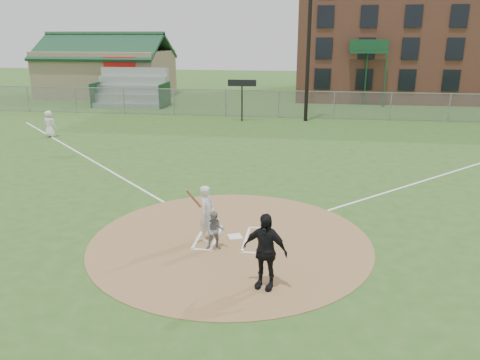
# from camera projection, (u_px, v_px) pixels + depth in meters

# --- Properties ---
(ground) EXTENTS (140.00, 140.00, 0.00)m
(ground) POSITION_uv_depth(u_px,v_px,m) (230.00, 241.00, 14.04)
(ground) COLOR #2D541C
(ground) RESTS_ON ground
(dirt_circle) EXTENTS (8.40, 8.40, 0.02)m
(dirt_circle) POSITION_uv_depth(u_px,v_px,m) (230.00, 240.00, 14.04)
(dirt_circle) COLOR olive
(dirt_circle) RESTS_ON ground
(home_plate) EXTENTS (0.53, 0.53, 0.03)m
(home_plate) POSITION_uv_depth(u_px,v_px,m) (235.00, 237.00, 14.25)
(home_plate) COLOR white
(home_plate) RESTS_ON dirt_circle
(foul_line_first) EXTENTS (17.04, 17.04, 0.01)m
(foul_line_first) POSITION_uv_depth(u_px,v_px,m) (457.00, 170.00, 21.31)
(foul_line_first) COLOR white
(foul_line_first) RESTS_ON ground
(foul_line_third) EXTENTS (17.04, 17.04, 0.01)m
(foul_line_third) POSITION_uv_depth(u_px,v_px,m) (85.00, 156.00, 23.78)
(foul_line_third) COLOR white
(foul_line_third) RESTS_ON ground
(catcher) EXTENTS (0.62, 0.52, 1.14)m
(catcher) POSITION_uv_depth(u_px,v_px,m) (215.00, 231.00, 13.31)
(catcher) COLOR slate
(catcher) RESTS_ON dirt_circle
(umpire) EXTENTS (1.21, 0.75, 1.92)m
(umpire) POSITION_uv_depth(u_px,v_px,m) (265.00, 251.00, 11.17)
(umpire) COLOR black
(umpire) RESTS_ON dirt_circle
(ondeck_player) EXTENTS (0.81, 0.56, 1.59)m
(ondeck_player) POSITION_uv_depth(u_px,v_px,m) (49.00, 124.00, 28.11)
(ondeck_player) COLOR silver
(ondeck_player) RESTS_ON ground
(batters_boxes) EXTENTS (2.08, 1.88, 0.01)m
(batters_boxes) POSITION_uv_depth(u_px,v_px,m) (231.00, 238.00, 14.18)
(batters_boxes) COLOR white
(batters_boxes) RESTS_ON dirt_circle
(batter_at_plate) EXTENTS (0.76, 1.02, 1.78)m
(batter_at_plate) POSITION_uv_depth(u_px,v_px,m) (207.00, 213.00, 13.83)
(batter_at_plate) COLOR silver
(batter_at_plate) RESTS_ON dirt_circle
(outfield_fence) EXTENTS (56.08, 0.08, 2.03)m
(outfield_fence) POSITION_uv_depth(u_px,v_px,m) (279.00, 104.00, 34.53)
(outfield_fence) COLOR slate
(outfield_fence) RESTS_ON ground
(bleachers) EXTENTS (6.08, 3.20, 3.20)m
(bleachers) POSITION_uv_depth(u_px,v_px,m) (131.00, 88.00, 40.11)
(bleachers) COLOR #B7BABF
(bleachers) RESTS_ON ground
(clubhouse) EXTENTS (12.20, 8.71, 6.23)m
(clubhouse) POSITION_uv_depth(u_px,v_px,m) (107.00, 72.00, 46.98)
(clubhouse) COLOR gray
(clubhouse) RESTS_ON ground
(brick_warehouse) EXTENTS (30.00, 17.17, 15.00)m
(brick_warehouse) POSITION_uv_depth(u_px,v_px,m) (455.00, 18.00, 45.49)
(brick_warehouse) COLOR #9C5843
(brick_warehouse) RESTS_ON ground
(light_pole) EXTENTS (1.20, 0.30, 12.22)m
(light_pole) POSITION_uv_depth(u_px,v_px,m) (309.00, 24.00, 31.65)
(light_pole) COLOR black
(light_pole) RESTS_ON ground
(scoreboard_sign) EXTENTS (2.00, 0.10, 2.93)m
(scoreboard_sign) POSITION_uv_depth(u_px,v_px,m) (242.00, 87.00, 32.77)
(scoreboard_sign) COLOR black
(scoreboard_sign) RESTS_ON ground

